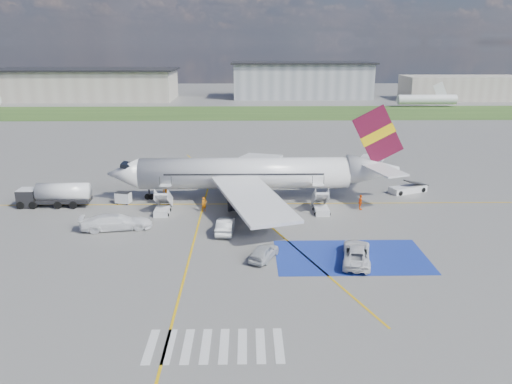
% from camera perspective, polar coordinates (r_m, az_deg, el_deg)
% --- Properties ---
extents(ground, '(400.00, 400.00, 0.00)m').
position_cam_1_polar(ground, '(50.22, -1.41, -5.63)').
color(ground, '#60605E').
rests_on(ground, ground).
extents(grass_strip, '(400.00, 30.00, 0.01)m').
position_cam_1_polar(grass_strip, '(142.73, -1.20, 9.04)').
color(grass_strip, '#2D4C1E').
rests_on(grass_strip, ground).
extents(taxiway_line_main, '(120.00, 0.20, 0.01)m').
position_cam_1_polar(taxiway_line_main, '(61.49, -1.35, -1.37)').
color(taxiway_line_main, gold).
rests_on(taxiway_line_main, ground).
extents(taxiway_line_cross, '(0.20, 60.00, 0.01)m').
position_cam_1_polar(taxiway_line_cross, '(41.50, -8.53, -10.87)').
color(taxiway_line_cross, gold).
rests_on(taxiway_line_cross, ground).
extents(taxiway_line_diag, '(20.71, 56.45, 0.01)m').
position_cam_1_polar(taxiway_line_diag, '(61.49, -1.35, -1.37)').
color(taxiway_line_diag, gold).
rests_on(taxiway_line_diag, ground).
extents(staging_box, '(14.00, 8.00, 0.01)m').
position_cam_1_polar(staging_box, '(47.53, 10.81, -7.28)').
color(staging_box, navy).
rests_on(staging_box, ground).
extents(crosswalk, '(9.00, 4.00, 0.01)m').
position_cam_1_polar(crosswalk, '(34.33, -4.72, -17.13)').
color(crosswalk, silver).
rests_on(crosswalk, ground).
extents(terminal_west, '(60.00, 22.00, 10.00)m').
position_cam_1_polar(terminal_west, '(185.47, -18.81, 11.50)').
color(terminal_west, '#A2998B').
rests_on(terminal_west, ground).
extents(terminal_centre, '(48.00, 18.00, 12.00)m').
position_cam_1_polar(terminal_centre, '(182.98, 5.24, 12.56)').
color(terminal_centre, gray).
rests_on(terminal_centre, ground).
extents(terminal_east, '(40.00, 16.00, 8.00)m').
position_cam_1_polar(terminal_east, '(190.34, 22.47, 10.94)').
color(terminal_east, '#A2998B').
rests_on(terminal_east, ground).
extents(airliner, '(36.81, 32.95, 11.92)m').
position_cam_1_polar(airliner, '(62.47, 0.02, 2.17)').
color(airliner, silver).
rests_on(airliner, ground).
extents(airstairs_fwd, '(1.90, 5.20, 3.60)m').
position_cam_1_polar(airstairs_fwd, '(59.00, -10.64, -1.82)').
color(airstairs_fwd, silver).
rests_on(airstairs_fwd, ground).
extents(airstairs_aft, '(1.90, 5.20, 3.60)m').
position_cam_1_polar(airstairs_aft, '(58.80, 7.44, -1.73)').
color(airstairs_aft, silver).
rests_on(airstairs_aft, ground).
extents(fuel_tanker, '(8.51, 2.44, 2.90)m').
position_cam_1_polar(fuel_tanker, '(65.01, -21.98, -0.49)').
color(fuel_tanker, black).
rests_on(fuel_tanker, ground).
extents(gpu_cart, '(1.98, 1.50, 1.49)m').
position_cam_1_polar(gpu_cart, '(63.55, -14.92, -0.71)').
color(gpu_cart, silver).
rests_on(gpu_cart, ground).
extents(belt_loader, '(5.63, 3.67, 1.64)m').
position_cam_1_polar(belt_loader, '(69.15, 17.00, 0.30)').
color(belt_loader, silver).
rests_on(belt_loader, ground).
extents(car_silver_a, '(3.25, 4.43, 1.40)m').
position_cam_1_polar(car_silver_a, '(45.94, 0.91, -6.88)').
color(car_silver_a, '#B5B8BC').
rests_on(car_silver_a, ground).
extents(car_silver_b, '(1.96, 4.90, 1.58)m').
position_cam_1_polar(car_silver_b, '(52.23, -3.52, -3.82)').
color(car_silver_b, '#ADB1B5').
rests_on(car_silver_b, ground).
extents(van_white_a, '(3.38, 5.54, 1.94)m').
position_cam_1_polar(van_white_a, '(46.48, 11.43, -6.58)').
color(van_white_a, silver).
rests_on(van_white_a, ground).
extents(van_white_b, '(5.86, 3.15, 2.18)m').
position_cam_1_polar(van_white_b, '(54.96, -15.71, -3.05)').
color(van_white_b, white).
rests_on(van_white_b, ground).
extents(crew_fwd, '(0.77, 0.73, 1.77)m').
position_cam_1_polar(crew_fwd, '(58.85, -5.96, -1.40)').
color(crew_fwd, orange).
rests_on(crew_fwd, ground).
extents(crew_nose, '(1.17, 1.15, 1.90)m').
position_cam_1_polar(crew_nose, '(64.47, -10.27, 0.10)').
color(crew_nose, orange).
rests_on(crew_nose, ground).
extents(crew_aft, '(0.46, 1.08, 1.84)m').
position_cam_1_polar(crew_aft, '(60.42, 11.85, -1.15)').
color(crew_aft, '#FF600D').
rests_on(crew_aft, ground).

